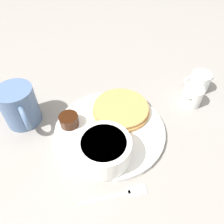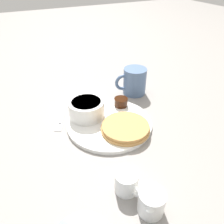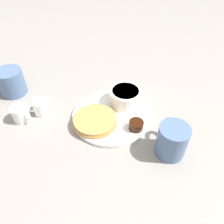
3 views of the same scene
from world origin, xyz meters
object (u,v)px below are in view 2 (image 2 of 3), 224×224
object	(u,v)px
plate	(109,123)
bowl	(87,108)
coffee_mug	(134,81)
fork	(61,121)
creamer_pitcher_far	(152,202)
creamer_pitcher_near	(127,182)

from	to	relation	value
plate	bowl	size ratio (longest dim) A/B	2.35
coffee_mug	fork	size ratio (longest dim) A/B	0.96
bowl	creamer_pitcher_far	world-z (taller)	bowl
coffee_mug	fork	distance (m)	0.30
plate	coffee_mug	size ratio (longest dim) A/B	2.19
coffee_mug	creamer_pitcher_near	world-z (taller)	coffee_mug
creamer_pitcher_far	fork	distance (m)	0.38
bowl	creamer_pitcher_far	size ratio (longest dim) A/B	1.80
coffee_mug	creamer_pitcher_far	distance (m)	0.48
bowl	creamer_pitcher_far	distance (m)	0.35
plate	bowl	bearing A→B (deg)	-139.26
coffee_mug	creamer_pitcher_far	world-z (taller)	coffee_mug
coffee_mug	fork	bearing A→B (deg)	-79.85
bowl	coffee_mug	bearing A→B (deg)	109.63
plate	fork	size ratio (longest dim) A/B	2.10
bowl	plate	bearing A→B (deg)	40.74
plate	creamer_pitcher_far	size ratio (longest dim) A/B	4.23
plate	creamer_pitcher_far	distance (m)	0.29
bowl	fork	distance (m)	0.09
fork	coffee_mug	bearing A→B (deg)	100.15
coffee_mug	bowl	bearing A→B (deg)	-70.37
bowl	coffee_mug	xyz separation A→B (m)	(-0.08, 0.22, 0.01)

